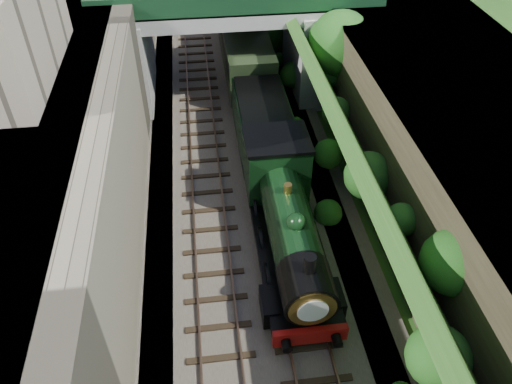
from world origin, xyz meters
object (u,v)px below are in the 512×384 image
at_px(tender, 263,128).
at_px(tree, 341,45).
at_px(road_bridge, 243,30).
at_px(locomotive, 287,220).

bearing_deg(tender, tree, 32.30).
xyz_separation_m(road_bridge, locomotive, (0.26, -14.40, -2.18)).
bearing_deg(locomotive, tender, 90.00).
bearing_deg(locomotive, road_bridge, 91.02).
distance_m(road_bridge, tender, 7.46).
bearing_deg(locomotive, tree, 65.50).
height_order(road_bridge, tree, road_bridge).
height_order(tree, tender, tree).
distance_m(road_bridge, locomotive, 14.57).
distance_m(tree, locomotive, 11.70).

